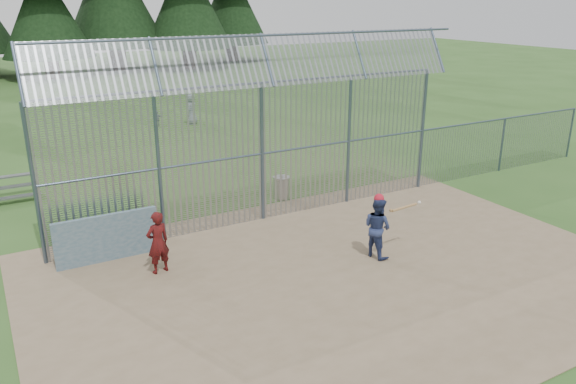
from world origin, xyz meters
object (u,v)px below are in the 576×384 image
dugout_wall (107,238)px  trash_can (281,187)px  batter (377,227)px  onlooker (158,242)px

dugout_wall → trash_can: (5.93, 1.91, -0.24)m
dugout_wall → batter: (5.94, -3.06, 0.18)m
batter → onlooker: batter is taller
dugout_wall → batter: batter is taller
onlooker → trash_can: 5.95m
dugout_wall → trash_can: 6.23m
onlooker → trash_can: onlooker is taller
onlooker → batter: bearing=148.9°
trash_can → dugout_wall: bearing=-162.2°
dugout_wall → onlooker: (0.91, -1.25, 0.16)m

